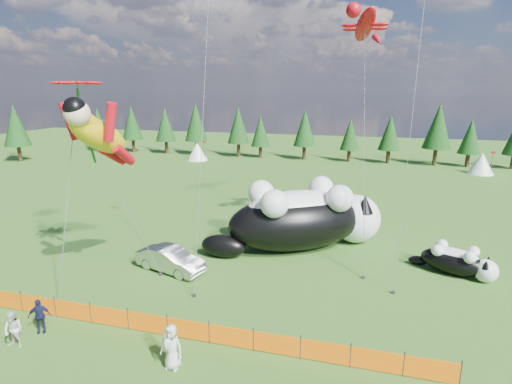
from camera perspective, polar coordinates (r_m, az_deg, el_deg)
ground at (r=21.47m, az=-6.17°, el=-15.79°), size 160.00×160.00×0.00m
safety_fence at (r=18.87m, az=-9.67°, el=-18.79°), size 22.06×0.06×1.10m
tree_line at (r=62.97m, az=8.77°, el=8.12°), size 90.00×4.00×8.00m
festival_tents at (r=58.12m, az=18.95°, el=4.39°), size 50.00×3.20×2.80m
cat_large at (r=27.80m, az=7.00°, el=-3.55°), size 11.75×9.02×4.72m
cat_small at (r=26.96m, az=26.81°, el=-8.79°), size 4.78×3.05×1.81m
car at (r=25.18m, az=-12.11°, el=-9.41°), size 4.72×2.69×1.47m
spectator_b at (r=20.77m, az=-31.36°, el=-16.48°), size 0.84×0.54×1.67m
spectator_c at (r=21.36m, az=-28.55°, el=-15.29°), size 1.08×0.88×1.64m
spectator_e at (r=17.18m, az=-11.98°, el=-20.83°), size 0.93×0.61×1.90m
superhero_kite at (r=22.21m, az=-21.47°, el=7.54°), size 4.56×4.98×10.89m
gecko_kite at (r=28.97m, az=15.32°, el=21.99°), size 4.06×9.67×16.56m
flower_kite at (r=23.55m, az=-24.18°, el=13.65°), size 3.19×4.89×11.43m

